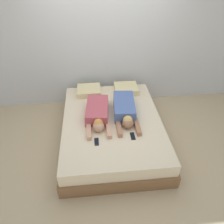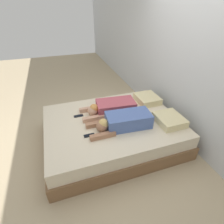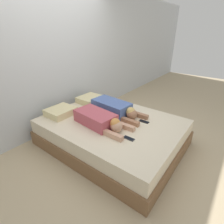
% 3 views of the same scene
% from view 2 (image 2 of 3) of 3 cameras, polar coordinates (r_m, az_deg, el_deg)
% --- Properties ---
extents(ground_plane, '(12.00, 12.00, 0.00)m').
position_cam_2_polar(ground_plane, '(3.13, 0.00, -9.23)').
color(ground_plane, tan).
extents(wall_back, '(12.00, 0.06, 2.60)m').
position_cam_2_polar(wall_back, '(3.07, 23.39, 15.24)').
color(wall_back, silver).
rests_on(wall_back, ground_plane).
extents(bed, '(1.67, 2.18, 0.45)m').
position_cam_2_polar(bed, '(2.98, 0.00, -6.09)').
color(bed, brown).
rests_on(bed, ground_plane).
extents(pillow_head_left, '(0.44, 0.39, 0.11)m').
position_cam_2_polar(pillow_head_left, '(3.41, 11.44, 4.27)').
color(pillow_head_left, beige).
rests_on(pillow_head_left, bed).
extents(pillow_head_right, '(0.44, 0.39, 0.11)m').
position_cam_2_polar(pillow_head_right, '(2.90, 18.25, -2.36)').
color(pillow_head_right, beige).
rests_on(pillow_head_right, bed).
extents(person_left, '(0.42, 0.95, 0.20)m').
position_cam_2_polar(person_left, '(3.00, -0.39, 1.57)').
color(person_left, '#B24C59').
rests_on(person_left, bed).
extents(person_right, '(0.40, 0.98, 0.21)m').
position_cam_2_polar(person_right, '(2.65, 3.66, -3.01)').
color(person_right, '#4C66A5').
rests_on(person_right, bed).
extents(cell_phone_left, '(0.06, 0.16, 0.01)m').
position_cam_2_polar(cell_phone_left, '(2.98, -10.87, -1.25)').
color(cell_phone_left, '#2D2D33').
rests_on(cell_phone_left, bed).
extents(cell_phone_right, '(0.06, 0.16, 0.01)m').
position_cam_2_polar(cell_phone_right, '(2.55, -7.43, -7.57)').
color(cell_phone_right, black).
rests_on(cell_phone_right, bed).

